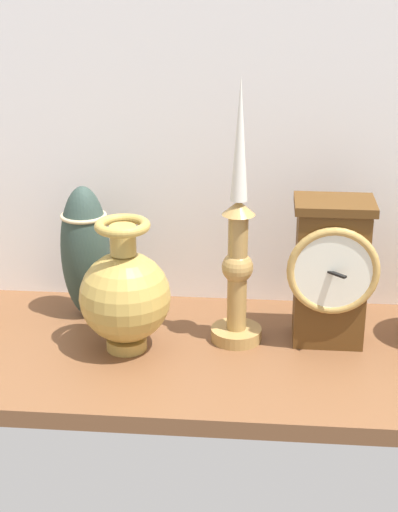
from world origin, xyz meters
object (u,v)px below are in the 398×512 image
brass_vase_bulbous (125,294)px  tall_ceramic_vase (85,251)px  candlestick_tall_left (238,254)px  mantel_clock (331,271)px

brass_vase_bulbous → tall_ceramic_vase: (-7.81, 10.58, 2.05)cm
brass_vase_bulbous → tall_ceramic_vase: tall_ceramic_vase is taller
candlestick_tall_left → tall_ceramic_vase: 24.10cm
mantel_clock → candlestick_tall_left: 13.19cm
candlestick_tall_left → brass_vase_bulbous: (-15.22, -4.07, -4.91)cm
candlestick_tall_left → brass_vase_bulbous: 16.50cm
mantel_clock → candlestick_tall_left: bearing=-176.3°
mantel_clock → tall_ceramic_vase: (-35.97, 5.69, -0.44)cm
mantel_clock → brass_vase_bulbous: size_ratio=1.10×
mantel_clock → tall_ceramic_vase: 36.42cm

